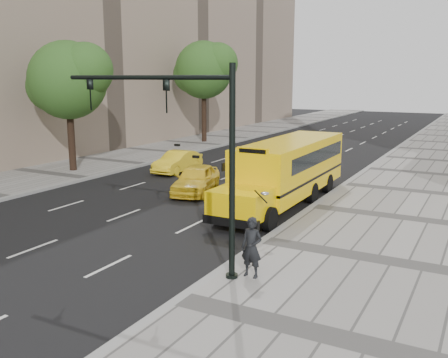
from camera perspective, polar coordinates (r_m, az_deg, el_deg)
The scene contains 11 objects.
ground at distance 25.99m, azimuth -2.59°, elevation -1.81°, with size 140.00×140.00×0.00m, color black.
sidewalk_far at distance 32.90m, azimuth -19.25°, elevation 0.52°, with size 6.00×140.00×0.15m, color gray.
curb_museum at distance 23.54m, azimuth 10.05°, elevation -3.22°, with size 0.30×140.00×0.15m, color gray.
curb_far at distance 30.78m, azimuth -15.47°, elevation 0.03°, with size 0.30×140.00×0.15m, color gray.
tree_b at distance 32.94m, azimuth -17.32°, elevation 10.81°, with size 5.46×4.85×8.25m.
tree_c at distance 46.09m, azimuth -2.23°, elevation 12.40°, with size 5.82×5.18×9.24m.
school_bus at distance 24.37m, azimuth 7.42°, elevation 1.44°, with size 2.96×11.56×3.19m.
taxi_near at distance 26.21m, azimuth -3.21°, elevation -0.02°, with size 1.78×4.42×1.51m, color yellow.
taxi_far at distance 32.18m, azimuth -5.34°, elevation 1.98°, with size 1.44×4.12×1.36m, color yellow.
pedestrian at distance 14.92m, azimuth 3.17°, elevation -7.81°, with size 0.67×0.44×1.82m, color black.
traffic_signal at distance 14.82m, azimuth -3.90°, elevation 4.11°, with size 6.18×0.36×6.40m.
Camera 1 is at (13.05, -21.66, 6.01)m, focal length 40.00 mm.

